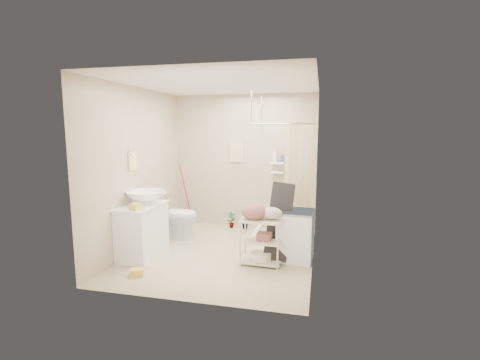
# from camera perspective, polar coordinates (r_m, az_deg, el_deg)

# --- Properties ---
(floor) EXTENTS (3.20, 3.20, 0.00)m
(floor) POSITION_cam_1_polar(r_m,az_deg,el_deg) (5.62, -2.93, -11.83)
(floor) COLOR #C1B591
(floor) RESTS_ON ground
(ceiling) EXTENTS (2.80, 3.20, 0.04)m
(ceiling) POSITION_cam_1_polar(r_m,az_deg,el_deg) (5.31, -3.15, 15.51)
(ceiling) COLOR silver
(ceiling) RESTS_ON ground
(wall_back) EXTENTS (2.80, 0.04, 2.60)m
(wall_back) POSITION_cam_1_polar(r_m,az_deg,el_deg) (6.85, 0.70, 3.03)
(wall_back) COLOR #BFAF94
(wall_back) RESTS_ON ground
(wall_front) EXTENTS (2.80, 0.04, 2.60)m
(wall_front) POSITION_cam_1_polar(r_m,az_deg,el_deg) (3.82, -9.74, -1.41)
(wall_front) COLOR #BFAF94
(wall_front) RESTS_ON ground
(wall_left) EXTENTS (0.04, 3.20, 2.60)m
(wall_left) POSITION_cam_1_polar(r_m,az_deg,el_deg) (5.85, -16.32, 1.77)
(wall_left) COLOR #BFAF94
(wall_left) RESTS_ON ground
(wall_right) EXTENTS (0.04, 3.20, 2.60)m
(wall_right) POSITION_cam_1_polar(r_m,az_deg,el_deg) (5.10, 12.25, 0.98)
(wall_right) COLOR #BFAF94
(wall_right) RESTS_ON ground
(vanity) EXTENTS (0.51, 0.91, 0.80)m
(vanity) POSITION_cam_1_polar(r_m,az_deg,el_deg) (5.59, -15.71, -7.95)
(vanity) COLOR silver
(vanity) RESTS_ON ground
(sink) EXTENTS (0.64, 0.64, 0.20)m
(sink) POSITION_cam_1_polar(r_m,az_deg,el_deg) (5.54, -15.23, -2.76)
(sink) COLOR white
(sink) RESTS_ON vanity
(counter_basket) EXTENTS (0.20, 0.18, 0.09)m
(counter_basket) POSITION_cam_1_polar(r_m,az_deg,el_deg) (5.18, -16.70, -4.22)
(counter_basket) COLOR gold
(counter_basket) RESTS_ON vanity
(floor_basket) EXTENTS (0.29, 0.26, 0.13)m
(floor_basket) POSITION_cam_1_polar(r_m,az_deg,el_deg) (4.97, -16.54, -14.14)
(floor_basket) COLOR #E9C148
(floor_basket) RESTS_ON ground
(toilet) EXTENTS (0.83, 0.50, 0.83)m
(toilet) POSITION_cam_1_polar(r_m,az_deg,el_deg) (6.34, -10.66, -5.68)
(toilet) COLOR silver
(toilet) RESTS_ON ground
(mop) EXTENTS (0.13, 0.13, 1.22)m
(mop) POSITION_cam_1_polar(r_m,az_deg,el_deg) (7.25, -9.12, -2.27)
(mop) COLOR #BD2834
(mop) RESTS_ON ground
(potted_plant_a) EXTENTS (0.21, 0.19, 0.32)m
(potted_plant_a) POSITION_cam_1_polar(r_m,az_deg,el_deg) (6.90, -1.45, -6.55)
(potted_plant_a) COLOR brown
(potted_plant_a) RESTS_ON ground
(potted_plant_b) EXTENTS (0.20, 0.18, 0.30)m
(potted_plant_b) POSITION_cam_1_polar(r_m,az_deg,el_deg) (6.83, 0.96, -6.83)
(potted_plant_b) COLOR brown
(potted_plant_b) RESTS_ON ground
(hanging_towel) EXTENTS (0.28, 0.03, 0.42)m
(hanging_towel) POSITION_cam_1_polar(r_m,az_deg,el_deg) (6.85, -0.57, 4.71)
(hanging_towel) COLOR beige
(hanging_towel) RESTS_ON wall_back
(towel_ring) EXTENTS (0.04, 0.22, 0.34)m
(towel_ring) POSITION_cam_1_polar(r_m,az_deg,el_deg) (5.66, -17.21, 3.24)
(towel_ring) COLOR #FBEA8D
(towel_ring) RESTS_ON wall_left
(tp_holder) EXTENTS (0.08, 0.12, 0.14)m
(tp_holder) POSITION_cam_1_polar(r_m,az_deg,el_deg) (5.97, -15.52, -3.72)
(tp_holder) COLOR white
(tp_holder) RESTS_ON wall_left
(shower) EXTENTS (1.10, 1.10, 2.10)m
(shower) POSITION_cam_1_polar(r_m,az_deg,el_deg) (6.21, 7.27, 0.08)
(shower) COLOR white
(shower) RESTS_ON ground
(shampoo_bottle_a) EXTENTS (0.11, 0.11, 0.24)m
(shampoo_bottle_a) POSITION_cam_1_polar(r_m,az_deg,el_deg) (6.64, 5.77, 4.04)
(shampoo_bottle_a) COLOR white
(shampoo_bottle_a) RESTS_ON shower
(shampoo_bottle_b) EXTENTS (0.08, 0.08, 0.16)m
(shampoo_bottle_b) POSITION_cam_1_polar(r_m,az_deg,el_deg) (6.64, 6.97, 3.65)
(shampoo_bottle_b) COLOR #33469B
(shampoo_bottle_b) RESTS_ON shower
(washing_machine) EXTENTS (0.54, 0.56, 0.74)m
(washing_machine) POSITION_cam_1_polar(r_m,az_deg,el_deg) (5.31, 9.09, -8.90)
(washing_machine) COLOR white
(washing_machine) RESTS_ON ground
(laundry_rack) EXTENTS (0.59, 0.36, 0.80)m
(laundry_rack) POSITION_cam_1_polar(r_m,az_deg,el_deg) (5.06, 3.44, -9.37)
(laundry_rack) COLOR beige
(laundry_rack) RESTS_ON ground
(ironing_board) EXTENTS (0.35, 0.16, 1.20)m
(ironing_board) POSITION_cam_1_polar(r_m,az_deg,el_deg) (5.16, 6.47, -6.73)
(ironing_board) COLOR black
(ironing_board) RESTS_ON ground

